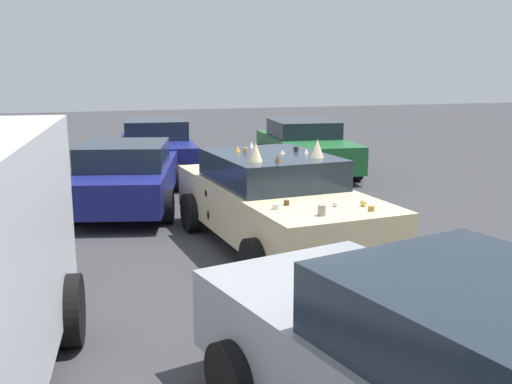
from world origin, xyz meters
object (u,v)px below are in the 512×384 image
(parked_sedan_behind_right, at_px, (156,147))
(art_car_decorated, at_px, (274,201))
(parked_sedan_row_back_far, at_px, (305,147))
(parked_sedan_near_left, at_px, (128,174))
(parked_sedan_far_left, at_px, (452,375))

(parked_sedan_behind_right, bearing_deg, art_car_decorated, 11.10)
(parked_sedan_row_back_far, bearing_deg, parked_sedan_near_left, -56.29)
(parked_sedan_behind_right, relative_size, parked_sedan_near_left, 0.86)
(art_car_decorated, distance_m, parked_sedan_row_back_far, 6.68)
(art_car_decorated, distance_m, parked_sedan_near_left, 3.89)
(parked_sedan_row_back_far, bearing_deg, parked_sedan_behind_right, -99.47)
(parked_sedan_row_back_far, distance_m, parked_sedan_near_left, 5.43)
(parked_sedan_behind_right, height_order, parked_sedan_row_back_far, parked_sedan_behind_right)
(art_car_decorated, xyz_separation_m, parked_sedan_behind_right, (6.99, 0.80, -0.05))
(parked_sedan_far_left, bearing_deg, parked_sedan_row_back_far, -30.55)
(parked_sedan_behind_right, relative_size, parked_sedan_row_back_far, 0.92)
(art_car_decorated, bearing_deg, parked_sedan_far_left, -11.26)
(parked_sedan_row_back_far, xyz_separation_m, parked_sedan_far_left, (-11.19, 3.48, 0.05))
(art_car_decorated, height_order, parked_sedan_row_back_far, art_car_decorated)
(parked_sedan_row_back_far, height_order, parked_sedan_far_left, parked_sedan_far_left)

